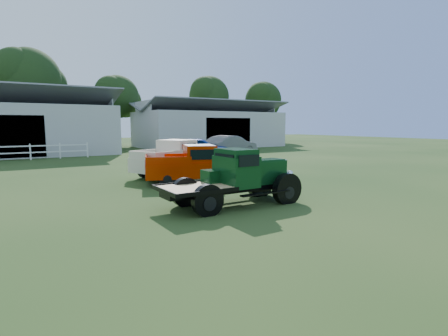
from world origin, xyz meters
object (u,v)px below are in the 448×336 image
vintage_flatbed (234,177)px  misc_car_grey (230,146)px  misc_car_blue (199,148)px  red_pickup (197,164)px  white_pickup (176,158)px

vintage_flatbed → misc_car_grey: vintage_flatbed is taller
misc_car_blue → misc_car_grey: bearing=-50.1°
red_pickup → white_pickup: bearing=105.1°
white_pickup → misc_car_blue: white_pickup is taller
vintage_flatbed → misc_car_blue: (6.22, 14.32, -0.10)m
white_pickup → misc_car_blue: size_ratio=1.02×
white_pickup → misc_car_grey: white_pickup is taller
red_pickup → white_pickup: size_ratio=0.97×
red_pickup → misc_car_blue: bearing=80.5°
vintage_flatbed → misc_car_grey: 17.64m
white_pickup → misc_car_grey: bearing=18.4°
vintage_flatbed → white_pickup: bearing=80.5°
vintage_flatbed → misc_car_grey: size_ratio=0.90×
misc_car_grey → misc_car_blue: bearing=83.9°
misc_car_grey → vintage_flatbed: bearing=131.4°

